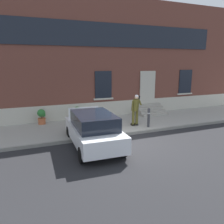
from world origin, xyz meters
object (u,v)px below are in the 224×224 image
Objects in this scene: bollard_near_person at (149,117)px; planter_terracotta at (42,116)px; bollard_far_left at (82,124)px; planter_cream at (77,113)px; person_on_phone at (136,108)px; hatchback_car_white at (93,129)px.

bollard_near_person is 1.22× the size of planter_terracotta.
bollard_far_left is 2.79m from planter_cream.
person_on_phone is 2.03× the size of planter_terracotta.
hatchback_car_white is 4.79× the size of planter_cream.
bollard_near_person is at bearing 20.28° from hatchback_car_white.
planter_cream is at bearing 81.25° from bollard_far_left.
planter_terracotta is (-1.61, 2.77, -0.11)m from bollard_far_left.
bollard_near_person is at bearing -49.11° from person_on_phone.
hatchback_car_white is 3.95× the size of bollard_far_left.
bollard_far_left is at bearing -98.75° from planter_cream.
planter_terracotta is 2.03m from planter_cream.
planter_terracotta is (-1.78, 4.07, -0.18)m from hatchback_car_white.
person_on_phone is 2.03× the size of planter_cream.
hatchback_car_white is at bearing -159.72° from bollard_near_person.
planter_cream is (0.26, 4.05, -0.18)m from hatchback_car_white.
bollard_far_left reaches higher than planter_terracotta.
bollard_near_person is 1.00× the size of bollard_far_left.
bollard_far_left is 0.60× the size of person_on_phone.
bollard_near_person is at bearing -27.73° from planter_terracotta.
hatchback_car_white is at bearing -93.65° from planter_cream.
person_on_phone reaches higher than bollard_near_person.
person_on_phone is (-0.53, 0.49, 0.44)m from bollard_near_person.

